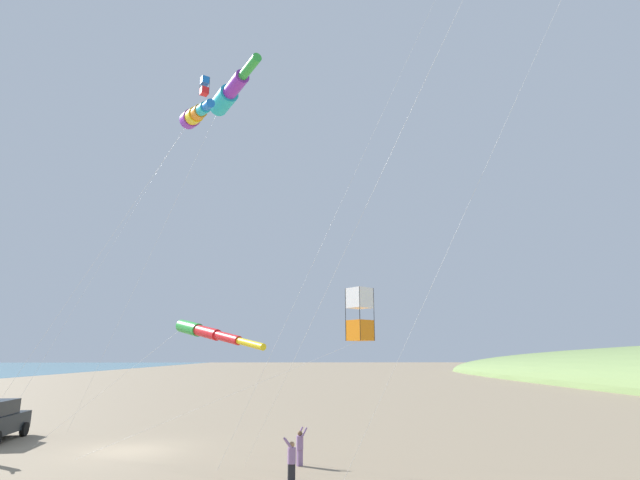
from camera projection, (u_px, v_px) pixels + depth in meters
The scene contains 8 objects.
ground_plane at pixel (129, 451), 20.61m from camera, with size 600.00×600.00×0.00m, color gray.
person_child_green_jacket at pixel (291, 458), 15.45m from camera, with size 0.44×0.36×1.35m.
person_child_grey_jacket at pixel (300, 445), 17.89m from camera, with size 0.47×0.46×1.32m.
kite_box_magenta_far_left at pixel (204, 87), 32.61m from camera, with size 9.16×2.78×22.03m.
kite_windsock_long_streamer_right at pixel (206, 332), 17.45m from camera, with size 10.45×8.38×5.25m.
kite_windsock_yellow_midlevel at pixel (230, 92), 22.50m from camera, with size 10.37×10.28×16.12m.
kite_box_small_distant at pixel (360, 314), 19.18m from camera, with size 11.47×2.07×6.49m.
kite_windsock_rainbow_low_near at pixel (195, 115), 19.65m from camera, with size 12.11×9.21×13.87m.
Camera 1 is at (-6.82, 22.51, 3.87)m, focal length 27.52 mm.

